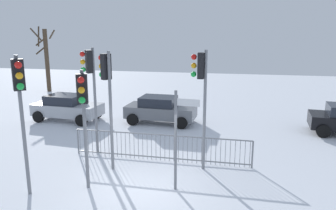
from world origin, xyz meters
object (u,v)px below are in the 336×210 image
object	(u,v)px
traffic_light_rear_right	(201,83)
traffic_light_foreground_right	(20,96)
traffic_light_mid_left	(107,84)
traffic_light_mid_right	(83,104)
car_grey_trailing	(160,109)
car_silver_mid	(67,107)
direction_sign_post	(177,136)
bare_tree_left	(46,57)
traffic_light_foreground_left	(90,77)

from	to	relation	value
traffic_light_rear_right	traffic_light_foreground_right	xyz separation A→B (m)	(-4.92, -3.08, -0.03)
traffic_light_rear_right	traffic_light_mid_left	size ratio (longest dim) A/B	1.01
traffic_light_mid_right	traffic_light_rear_right	bearing A→B (deg)	-165.90
car_grey_trailing	car_silver_mid	world-z (taller)	same
traffic_light_rear_right	direction_sign_post	world-z (taller)	traffic_light_rear_right
traffic_light_foreground_right	bare_tree_left	bearing A→B (deg)	-102.18
traffic_light_foreground_left	direction_sign_post	bearing A→B (deg)	-162.68
direction_sign_post	traffic_light_mid_right	bearing A→B (deg)	-163.03
traffic_light_foreground_left	car_silver_mid	xyz separation A→B (m)	(-3.61, 4.53, -2.43)
traffic_light_foreground_left	traffic_light_mid_right	size ratio (longest dim) A/B	1.13
traffic_light_rear_right	traffic_light_mid_right	bearing A→B (deg)	125.44
traffic_light_mid_left	bare_tree_left	xyz separation A→B (m)	(-10.90, 13.95, -0.32)
bare_tree_left	traffic_light_foreground_left	bearing A→B (deg)	-52.56
traffic_light_mid_left	bare_tree_left	size ratio (longest dim) A/B	0.81
car_silver_mid	bare_tree_left	size ratio (longest dim) A/B	0.73
traffic_light_foreground_left	traffic_light_mid_right	world-z (taller)	traffic_light_foreground_left
traffic_light_foreground_right	traffic_light_foreground_left	bearing A→B (deg)	-138.15
bare_tree_left	traffic_light_mid_right	bearing A→B (deg)	-55.46
traffic_light_mid_left	traffic_light_mid_right	size ratio (longest dim) A/B	1.12
traffic_light_rear_right	traffic_light_mid_left	bearing A→B (deg)	100.76
traffic_light_rear_right	car_grey_trailing	size ratio (longest dim) A/B	1.12
bare_tree_left	car_silver_mid	bearing A→B (deg)	-53.20
traffic_light_foreground_right	traffic_light_mid_right	world-z (taller)	traffic_light_foreground_right
traffic_light_mid_left	bare_tree_left	world-z (taller)	bare_tree_left
traffic_light_foreground_right	direction_sign_post	distance (m)	4.78
traffic_light_foreground_left	traffic_light_mid_right	xyz separation A→B (m)	(1.14, -3.07, -0.38)
bare_tree_left	traffic_light_rear_right	bearing A→B (deg)	-43.33
direction_sign_post	car_silver_mid	bearing A→B (deg)	142.63
traffic_light_foreground_left	direction_sign_post	world-z (taller)	traffic_light_foreground_left
traffic_light_rear_right	traffic_light_mid_right	distance (m)	4.11
car_grey_trailing	direction_sign_post	bearing A→B (deg)	-70.21
bare_tree_left	car_grey_trailing	bearing A→B (deg)	-33.67
traffic_light_rear_right	car_silver_mid	xyz separation A→B (m)	(-8.09, 5.25, -2.43)
car_grey_trailing	bare_tree_left	xyz separation A→B (m)	(-11.38, 7.58, 2.08)
traffic_light_rear_right	car_silver_mid	distance (m)	9.94
traffic_light_mid_left	traffic_light_foreground_right	world-z (taller)	traffic_light_mid_left
traffic_light_foreground_right	car_silver_mid	distance (m)	9.23
car_silver_mid	bare_tree_left	bearing A→B (deg)	131.84
traffic_light_rear_right	car_silver_mid	bearing A→B (deg)	57.39
traffic_light_mid_left	bare_tree_left	distance (m)	17.70
traffic_light_foreground_right	bare_tree_left	xyz separation A→B (m)	(-9.23, 16.43, -0.32)
direction_sign_post	bare_tree_left	distance (m)	20.38
traffic_light_rear_right	traffic_light_foreground_left	distance (m)	4.54
direction_sign_post	bare_tree_left	xyz separation A→B (m)	(-13.62, 15.13, 1.04)
traffic_light_rear_right	traffic_light_mid_left	distance (m)	3.31
traffic_light_mid_left	traffic_light_foreground_left	distance (m)	1.80
traffic_light_mid_left	traffic_light_mid_right	bearing A→B (deg)	-152.99
direction_sign_post	car_grey_trailing	size ratio (longest dim) A/B	0.83
traffic_light_rear_right	bare_tree_left	xyz separation A→B (m)	(-14.15, 13.35, -0.35)
traffic_light_mid_right	car_silver_mid	xyz separation A→B (m)	(-4.74, 7.60, -2.06)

